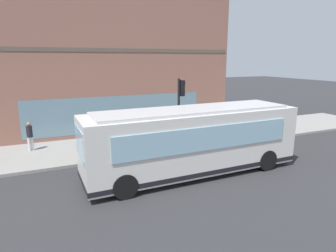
{
  "coord_description": "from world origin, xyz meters",
  "views": [
    {
      "loc": [
        -11.54,
        4.75,
        5.21
      ],
      "look_at": [
        3.36,
        -1.84,
        1.43
      ],
      "focal_mm": 30.92,
      "sensor_mm": 36.0,
      "label": 1
    }
  ],
  "objects_px": {
    "city_bus_nearside": "(193,141)",
    "newspaper_vending_box": "(209,122)",
    "traffic_light_near_corner": "(181,100)",
    "fire_hydrant": "(197,128)",
    "pedestrian_by_light_pole": "(133,130)",
    "pedestrian_near_hydrant": "(30,134)"
  },
  "relations": [
    {
      "from": "city_bus_nearside",
      "to": "newspaper_vending_box",
      "type": "bearing_deg",
      "value": -36.63
    },
    {
      "from": "traffic_light_near_corner",
      "to": "newspaper_vending_box",
      "type": "height_order",
      "value": "traffic_light_near_corner"
    },
    {
      "from": "fire_hydrant",
      "to": "newspaper_vending_box",
      "type": "xyz_separation_m",
      "value": [
        1.04,
        -1.6,
        0.09
      ]
    },
    {
      "from": "traffic_light_near_corner",
      "to": "pedestrian_by_light_pole",
      "type": "height_order",
      "value": "traffic_light_near_corner"
    },
    {
      "from": "fire_hydrant",
      "to": "pedestrian_by_light_pole",
      "type": "relative_size",
      "value": 0.45
    },
    {
      "from": "fire_hydrant",
      "to": "newspaper_vending_box",
      "type": "height_order",
      "value": "newspaper_vending_box"
    },
    {
      "from": "pedestrian_by_light_pole",
      "to": "fire_hydrant",
      "type": "bearing_deg",
      "value": -77.67
    },
    {
      "from": "fire_hydrant",
      "to": "newspaper_vending_box",
      "type": "relative_size",
      "value": 0.82
    },
    {
      "from": "fire_hydrant",
      "to": "newspaper_vending_box",
      "type": "distance_m",
      "value": 1.91
    },
    {
      "from": "city_bus_nearside",
      "to": "pedestrian_by_light_pole",
      "type": "relative_size",
      "value": 6.13
    },
    {
      "from": "city_bus_nearside",
      "to": "newspaper_vending_box",
      "type": "height_order",
      "value": "city_bus_nearside"
    },
    {
      "from": "traffic_light_near_corner",
      "to": "fire_hydrant",
      "type": "height_order",
      "value": "traffic_light_near_corner"
    },
    {
      "from": "pedestrian_by_light_pole",
      "to": "pedestrian_near_hydrant",
      "type": "height_order",
      "value": "pedestrian_near_hydrant"
    },
    {
      "from": "city_bus_nearside",
      "to": "traffic_light_near_corner",
      "type": "bearing_deg",
      "value": -17.57
    },
    {
      "from": "city_bus_nearside",
      "to": "newspaper_vending_box",
      "type": "relative_size",
      "value": 11.19
    },
    {
      "from": "pedestrian_near_hydrant",
      "to": "newspaper_vending_box",
      "type": "xyz_separation_m",
      "value": [
        0.79,
        -12.2,
        -0.49
      ]
    },
    {
      "from": "traffic_light_near_corner",
      "to": "newspaper_vending_box",
      "type": "bearing_deg",
      "value": -50.04
    },
    {
      "from": "city_bus_nearside",
      "to": "newspaper_vending_box",
      "type": "distance_m",
      "value": 8.86
    },
    {
      "from": "fire_hydrant",
      "to": "city_bus_nearside",
      "type": "bearing_deg",
      "value": 148.74
    },
    {
      "from": "city_bus_nearside",
      "to": "pedestrian_near_hydrant",
      "type": "height_order",
      "value": "city_bus_nearside"
    },
    {
      "from": "city_bus_nearside",
      "to": "pedestrian_by_light_pole",
      "type": "xyz_separation_m",
      "value": [
        4.92,
        1.38,
        -0.46
      ]
    },
    {
      "from": "traffic_light_near_corner",
      "to": "pedestrian_near_hydrant",
      "type": "xyz_separation_m",
      "value": [
        2.65,
        8.1,
        -1.84
      ]
    }
  ]
}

